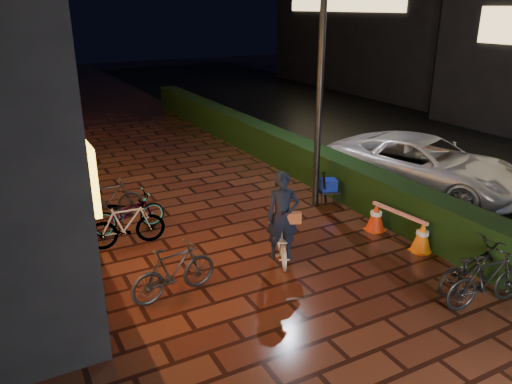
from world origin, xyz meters
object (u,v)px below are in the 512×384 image
cyclist (282,229)px  traffic_barrier (398,226)px  van (423,165)px  cart_assembly (328,186)px

cyclist → traffic_barrier: bearing=-7.8°
van → cyclist: bearing=176.8°
traffic_barrier → cart_assembly: bearing=93.4°
van → traffic_barrier: size_ratio=3.18×
traffic_barrier → cart_assembly: (-0.14, 2.31, 0.17)m
traffic_barrier → cart_assembly: size_ratio=1.68×
van → cart_assembly: bearing=153.3°
cart_assembly → van: bearing=-6.5°
van → cart_assembly: 2.86m
cyclist → traffic_barrier: (2.63, -0.36, -0.35)m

